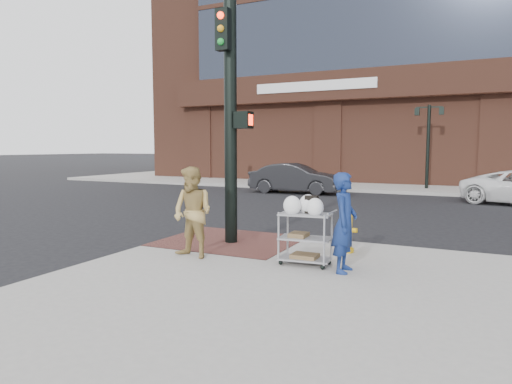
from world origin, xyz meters
The scene contains 13 objects.
ground centered at (0.00, 0.00, 0.00)m, with size 220.00×220.00×0.00m, color black.
brick_curb_ramp centered at (-0.60, 0.90, 0.16)m, with size 2.80×2.40×0.01m, color #502825.
lamp_post centered at (2.00, 16.00, 2.62)m, with size 1.32×0.22×4.00m.
parking_sign centered at (-8.50, 15.00, 1.25)m, with size 0.05×0.05×2.20m, color black.
traffic_signal_pole centered at (-0.48, 0.77, 2.83)m, with size 0.61×0.51×5.00m.
woman_blue centered at (2.24, -0.41, 0.95)m, with size 0.59×0.38×1.61m, color navy.
pedestrian_tan centered at (-0.49, -0.65, 0.98)m, with size 0.80×0.63×1.66m, color tan.
sedan_dark centered at (-3.46, 12.41, 0.70)m, with size 1.48×4.23×1.39m, color black.
utility_cart centered at (1.52, -0.26, 0.69)m, with size 0.91×0.57×1.20m.
fire_hydrant centered at (1.93, 0.97, 0.57)m, with size 0.38×0.27×0.82m.
newsbox_red centered at (-5.35, 15.58, 0.62)m, with size 0.39×0.36×0.94m, color red.
newsbox_yellow centered at (-5.11, 14.97, 0.66)m, with size 0.43×0.39×1.02m, color gold.
newsbox_blue centered at (-4.73, 15.06, 0.63)m, with size 0.40×0.37×0.96m, color #1B4DAF.
Camera 1 is at (4.07, -7.51, 2.16)m, focal length 32.00 mm.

